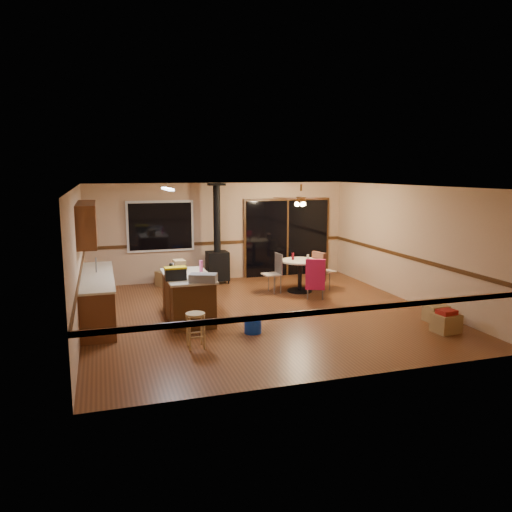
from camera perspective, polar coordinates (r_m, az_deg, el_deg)
name	(u,v)px	position (r m, az deg, el deg)	size (l,w,h in m)	color
floor	(260,313)	(10.40, 0.50, -6.52)	(7.00, 7.00, 0.00)	brown
ceiling	(261,187)	(9.99, 0.52, 7.95)	(7.00, 7.00, 0.00)	silver
wall_back	(221,232)	(13.46, -4.07, 2.81)	(7.00, 7.00, 0.00)	tan
wall_front	(339,290)	(6.93, 9.43, -3.81)	(7.00, 7.00, 0.00)	tan
wall_left	(78,260)	(9.65, -19.69, -0.45)	(7.00, 7.00, 0.00)	tan
wall_right	(409,244)	(11.66, 17.11, 1.35)	(7.00, 7.00, 0.00)	tan
chair_rail	(260,266)	(10.17, 0.50, -1.10)	(7.00, 7.00, 0.08)	#3E240F
window	(160,226)	(13.11, -10.86, 3.36)	(1.72, 0.10, 1.32)	black
sliding_door	(287,238)	(14.00, 3.58, 2.05)	(2.52, 0.10, 2.10)	black
lower_cabinets	(98,299)	(10.31, -17.64, -4.66)	(0.60, 3.00, 0.86)	#5C2F17
countertop	(96,276)	(10.21, -17.77, -2.21)	(0.64, 3.04, 0.04)	beige
upper_cabinets	(87,223)	(10.26, -18.76, 3.56)	(0.35, 2.00, 0.80)	#5C2F17
kitchen_island	(188,297)	(9.94, -7.79, -4.68)	(0.88, 1.68, 0.90)	#492A12
wood_stove	(217,255)	(13.06, -4.44, 0.07)	(0.55, 0.50, 2.52)	black
ceiling_fan	(301,201)	(11.94, 5.17, 6.32)	(0.24, 0.24, 0.55)	brown
fluorescent_strip	(167,189)	(9.89, -10.09, 7.55)	(0.10, 1.20, 0.04)	white
toolbox_grey	(203,278)	(9.16, -6.06, -2.51)	(0.49, 0.27, 0.15)	slate
toolbox_black	(176,274)	(9.40, -9.18, -2.08)	(0.39, 0.20, 0.21)	black
toolbox_yellow_lid	(175,268)	(9.37, -9.20, -1.34)	(0.41, 0.22, 0.03)	gold
box_on_island	(179,265)	(10.36, -8.78, -1.00)	(0.22, 0.31, 0.20)	olive
bottle_dark	(171,270)	(9.71, -9.67, -1.59)	(0.07, 0.07, 0.26)	black
bottle_pink	(201,266)	(10.10, -6.30, -1.15)	(0.07, 0.07, 0.23)	#D84C8C
bottle_white	(173,267)	(10.25, -9.52, -1.25)	(0.06, 0.06, 0.17)	white
bar_stool	(196,330)	(8.40, -6.91, -8.45)	(0.33, 0.33, 0.59)	tan
blue_bucket	(253,326)	(9.13, -0.36, -7.99)	(0.31, 0.31, 0.26)	#0D36C2
dining_table	(300,270)	(12.15, 5.05, -1.60)	(0.97, 0.97, 0.78)	black
glass_red	(293,256)	(12.12, 4.24, -0.03)	(0.06, 0.06, 0.17)	#590C14
glass_cream	(308,257)	(12.12, 5.95, -0.14)	(0.06, 0.06, 0.13)	beige
chair_left	(275,268)	(12.03, 2.23, -1.42)	(0.44, 0.43, 0.51)	tan
chair_near	(315,274)	(11.37, 6.80, -2.09)	(0.58, 0.60, 0.70)	tan
chair_right	(320,266)	(12.35, 7.30, -1.17)	(0.55, 0.52, 0.70)	tan
box_under_window	(166,278)	(12.99, -10.20, -2.55)	(0.47, 0.38, 0.38)	olive
box_corner_a	(446,323)	(9.79, 20.89, -7.18)	(0.45, 0.37, 0.34)	olive
box_corner_b	(436,313)	(10.41, 19.86, -6.16)	(0.40, 0.35, 0.33)	olive
box_small_red	(447,312)	(9.73, 20.96, -6.00)	(0.31, 0.26, 0.08)	maroon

